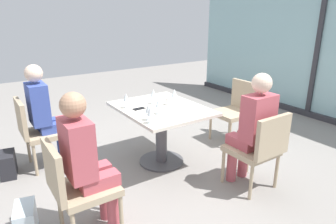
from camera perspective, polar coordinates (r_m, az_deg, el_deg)
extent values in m
plane|color=gray|center=(3.90, -1.24, -9.34)|extent=(12.00, 12.00, 0.00)
cube|color=#8DB7BC|center=(5.85, 26.77, 12.00)|extent=(5.67, 0.03, 2.70)
cube|color=#2D2D33|center=(5.82, 26.62, 12.00)|extent=(0.08, 0.06, 2.70)
cube|color=#2D2D33|center=(6.07, 24.86, -0.21)|extent=(5.67, 0.10, 0.10)
cube|color=silver|center=(3.62, -1.31, 0.65)|extent=(1.15, 0.92, 0.04)
cylinder|color=#4C4C51|center=(3.75, -1.27, -4.66)|extent=(0.14, 0.14, 0.69)
cylinder|color=#4C4C51|center=(3.90, -1.24, -9.19)|extent=(0.56, 0.56, 0.02)
cube|color=tan|center=(3.95, -21.96, -3.72)|extent=(0.46, 0.46, 0.06)
cube|color=tan|center=(3.84, -26.01, -1.10)|extent=(0.46, 0.05, 0.42)
cylinder|color=tan|center=(3.90, -18.03, -7.18)|extent=(0.04, 0.04, 0.39)
cylinder|color=tan|center=(4.25, -19.58, -5.13)|extent=(0.04, 0.04, 0.39)
cylinder|color=tan|center=(3.83, -23.81, -8.38)|extent=(0.04, 0.04, 0.39)
cylinder|color=tan|center=(4.19, -24.87, -6.19)|extent=(0.04, 0.04, 0.39)
cube|color=tan|center=(2.69, -14.93, -13.77)|extent=(0.46, 0.46, 0.06)
cube|color=tan|center=(2.52, -20.83, -10.46)|extent=(0.46, 0.05, 0.42)
cylinder|color=tan|center=(2.71, -8.83, -18.70)|extent=(0.04, 0.04, 0.39)
cylinder|color=tan|center=(3.02, -12.20, -14.65)|extent=(0.04, 0.04, 0.39)
cylinder|color=tan|center=(2.93, -19.75, -16.55)|extent=(0.04, 0.04, 0.39)
cube|color=tan|center=(3.36, 15.46, -6.95)|extent=(0.46, 0.46, 0.06)
cube|color=tan|center=(3.12, 19.27, -4.50)|extent=(0.05, 0.46, 0.42)
cylinder|color=tan|center=(3.71, 14.89, -8.23)|extent=(0.04, 0.04, 0.39)
cylinder|color=tan|center=(3.44, 10.37, -10.06)|extent=(0.04, 0.04, 0.39)
cylinder|color=tan|center=(3.49, 19.83, -10.50)|extent=(0.04, 0.04, 0.39)
cylinder|color=tan|center=(3.21, 15.42, -12.73)|extent=(0.04, 0.04, 0.39)
cube|color=tan|center=(4.44, 11.79, -0.30)|extent=(0.46, 0.46, 0.06)
cube|color=tan|center=(4.55, 14.22, 3.13)|extent=(0.46, 0.05, 0.42)
cylinder|color=tan|center=(4.52, 8.02, -2.78)|extent=(0.04, 0.04, 0.39)
cylinder|color=tan|center=(4.25, 11.59, -4.39)|extent=(0.04, 0.04, 0.39)
cylinder|color=tan|center=(4.78, 11.62, -1.77)|extent=(0.04, 0.04, 0.39)
cylinder|color=tan|center=(4.53, 15.18, -3.22)|extent=(0.04, 0.04, 0.39)
cylinder|color=#384C9E|center=(3.98, -18.86, -6.26)|extent=(0.11, 0.11, 0.45)
cube|color=#384C9E|center=(3.85, -20.66, -2.76)|extent=(0.13, 0.32, 0.11)
cylinder|color=#384C9E|center=(4.14, -19.55, -5.35)|extent=(0.11, 0.11, 0.45)
cube|color=#384C9E|center=(4.02, -21.29, -1.96)|extent=(0.13, 0.32, 0.11)
cube|color=#384C9E|center=(3.82, -23.37, 1.42)|extent=(0.34, 0.20, 0.48)
sphere|color=beige|center=(3.74, -24.07, 6.69)|extent=(0.20, 0.20, 0.20)
cylinder|color=#B24C56|center=(2.77, -10.35, -17.14)|extent=(0.11, 0.11, 0.45)
cube|color=#B24C56|center=(2.59, -12.70, -12.68)|extent=(0.13, 0.32, 0.11)
cylinder|color=#B24C56|center=(2.91, -11.84, -15.32)|extent=(0.11, 0.11, 0.45)
cube|color=#B24C56|center=(2.74, -14.12, -10.97)|extent=(0.13, 0.32, 0.11)
cube|color=#B24C56|center=(2.49, -16.74, -6.64)|extent=(0.34, 0.20, 0.48)
sphere|color=tan|center=(2.37, -17.54, 1.27)|extent=(0.20, 0.20, 0.20)
cylinder|color=#B24C56|center=(3.61, 14.03, -8.42)|extent=(0.11, 0.11, 0.45)
cube|color=#B24C56|center=(3.43, 15.57, -4.82)|extent=(0.32, 0.13, 0.11)
cylinder|color=#B24C56|center=(3.49, 12.00, -9.25)|extent=(0.11, 0.11, 0.45)
cube|color=#B24C56|center=(3.31, 13.51, -5.56)|extent=(0.32, 0.13, 0.11)
cube|color=#B24C56|center=(3.19, 16.71, -1.07)|extent=(0.20, 0.34, 0.48)
sphere|color=beige|center=(3.09, 17.33, 5.23)|extent=(0.20, 0.20, 0.20)
cylinder|color=silver|center=(3.10, -3.29, -2.13)|extent=(0.06, 0.06, 0.00)
cylinder|color=silver|center=(3.09, -3.31, -1.35)|extent=(0.01, 0.01, 0.08)
cone|color=silver|center=(3.06, -3.34, 0.23)|extent=(0.07, 0.07, 0.09)
cylinder|color=silver|center=(3.77, 1.19, 1.67)|extent=(0.06, 0.06, 0.00)
cylinder|color=silver|center=(3.75, 1.19, 2.33)|extent=(0.01, 0.01, 0.08)
cone|color=silver|center=(3.73, 1.20, 3.66)|extent=(0.07, 0.07, 0.09)
cylinder|color=silver|center=(3.37, -1.77, -0.37)|extent=(0.06, 0.06, 0.00)
cylinder|color=silver|center=(3.36, -1.77, 0.35)|extent=(0.01, 0.01, 0.08)
cone|color=silver|center=(3.33, -1.79, 1.82)|extent=(0.07, 0.07, 0.09)
cylinder|color=silver|center=(3.19, -3.67, -1.53)|extent=(0.06, 0.06, 0.00)
cylinder|color=silver|center=(3.18, -3.68, -0.77)|extent=(0.01, 0.01, 0.08)
cone|color=silver|center=(3.15, -3.72, 0.77)|extent=(0.07, 0.07, 0.09)
cylinder|color=silver|center=(3.61, -7.84, 0.77)|extent=(0.06, 0.06, 0.00)
cylinder|color=silver|center=(3.60, -7.87, 1.45)|extent=(0.01, 0.01, 0.08)
cone|color=silver|center=(3.58, -7.93, 2.82)|extent=(0.07, 0.07, 0.09)
cylinder|color=silver|center=(3.76, -2.81, 1.63)|extent=(0.06, 0.06, 0.00)
cylinder|color=silver|center=(3.75, -2.82, 2.29)|extent=(0.01, 0.01, 0.08)
cone|color=silver|center=(3.72, -2.84, 3.62)|extent=(0.07, 0.07, 0.09)
cylinder|color=white|center=(3.69, 0.05, 2.01)|extent=(0.08, 0.08, 0.09)
cube|color=black|center=(3.57, -5.51, 0.64)|extent=(0.08, 0.15, 0.01)
cube|color=#232328|center=(4.00, -28.00, -8.73)|extent=(0.32, 0.21, 0.28)
cube|color=silver|center=(2.97, -25.25, -18.13)|extent=(0.33, 0.22, 0.28)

